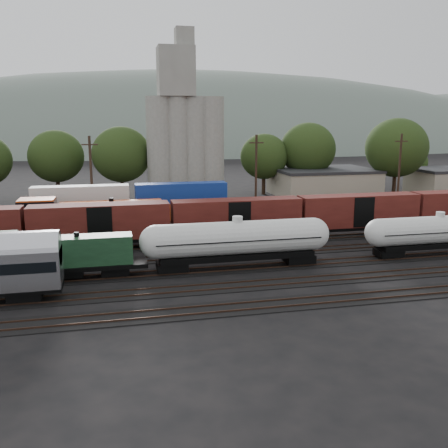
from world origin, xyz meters
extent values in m
plane|color=black|center=(0.00, 0.00, 0.00)|extent=(600.00, 600.00, 0.00)
cube|color=black|center=(0.00, -15.00, 0.04)|extent=(180.00, 3.20, 0.08)
cube|color=#382319|center=(0.00, -15.72, 0.12)|extent=(180.00, 0.08, 0.16)
cube|color=#382319|center=(0.00, -14.28, 0.12)|extent=(180.00, 0.08, 0.16)
cube|color=black|center=(0.00, -10.00, 0.04)|extent=(180.00, 3.20, 0.08)
cube|color=#382319|center=(0.00, -10.72, 0.12)|extent=(180.00, 0.08, 0.16)
cube|color=#382319|center=(0.00, -9.28, 0.12)|extent=(180.00, 0.08, 0.16)
cube|color=black|center=(0.00, -5.00, 0.04)|extent=(180.00, 3.20, 0.08)
cube|color=#382319|center=(0.00, -5.72, 0.12)|extent=(180.00, 0.08, 0.16)
cube|color=#382319|center=(0.00, -4.28, 0.12)|extent=(180.00, 0.08, 0.16)
cube|color=black|center=(0.00, 0.00, 0.04)|extent=(180.00, 3.20, 0.08)
cube|color=#382319|center=(0.00, -0.72, 0.12)|extent=(180.00, 0.08, 0.16)
cube|color=#382319|center=(0.00, 0.72, 0.12)|extent=(180.00, 0.08, 0.16)
cube|color=black|center=(0.00, 5.00, 0.04)|extent=(180.00, 3.20, 0.08)
cube|color=#382319|center=(0.00, 4.28, 0.12)|extent=(180.00, 0.08, 0.16)
cube|color=#382319|center=(0.00, 5.72, 0.12)|extent=(180.00, 0.08, 0.16)
cube|color=black|center=(0.00, 10.00, 0.04)|extent=(180.00, 3.20, 0.08)
cube|color=#382319|center=(0.00, 9.28, 0.12)|extent=(180.00, 0.08, 0.16)
cube|color=#382319|center=(0.00, 10.72, 0.12)|extent=(180.00, 0.08, 0.16)
cube|color=black|center=(0.00, 15.00, 0.04)|extent=(180.00, 3.20, 0.08)
cube|color=#382319|center=(0.00, 14.28, 0.12)|extent=(180.00, 0.08, 0.16)
cube|color=#382319|center=(0.00, 15.72, 0.12)|extent=(180.00, 0.08, 0.16)
cube|color=black|center=(-14.47, -5.00, 1.25)|extent=(16.15, 2.76, 0.38)
cube|color=black|center=(-14.47, -5.00, 0.82)|extent=(4.75, 2.09, 0.76)
cube|color=#183A20|center=(-12.53, -5.00, 2.72)|extent=(9.69, 2.28, 2.57)
cylinder|color=black|center=(-12.53, -5.00, 4.14)|extent=(0.48, 0.48, 0.48)
cube|color=black|center=(-9.30, -5.00, 0.63)|extent=(2.47, 1.90, 0.67)
cylinder|color=silver|center=(2.25, -5.00, 3.11)|extent=(15.47, 3.19, 3.19)
sphere|color=silver|center=(-5.49, -5.00, 3.11)|extent=(3.19, 3.19, 3.19)
sphere|color=silver|center=(9.98, -5.00, 3.11)|extent=(3.19, 3.19, 3.19)
cylinder|color=silver|center=(2.25, -5.00, 4.93)|extent=(0.99, 0.99, 0.55)
cube|color=black|center=(2.25, -5.00, 3.11)|extent=(15.82, 3.34, 0.09)
cube|color=black|center=(2.25, -5.00, 1.35)|extent=(14.95, 2.42, 0.55)
cube|color=black|center=(-4.08, -5.00, 0.69)|extent=(2.86, 2.20, 0.77)
cube|color=black|center=(8.57, -5.00, 0.69)|extent=(2.86, 2.20, 0.77)
cylinder|color=silver|center=(24.21, -5.00, 2.84)|extent=(14.00, 2.88, 2.88)
sphere|color=silver|center=(17.21, -5.00, 2.84)|extent=(2.88, 2.88, 2.88)
cylinder|color=silver|center=(24.21, -5.00, 4.48)|extent=(0.90, 0.90, 0.50)
cube|color=black|center=(24.21, -5.00, 2.84)|extent=(14.32, 3.02, 0.08)
cube|color=black|center=(24.21, -5.00, 1.24)|extent=(13.53, 2.19, 0.50)
cube|color=black|center=(18.48, -5.00, 0.65)|extent=(2.59, 1.99, 0.70)
cube|color=black|center=(-16.34, -10.00, 0.65)|extent=(2.60, 2.00, 0.70)
cube|color=black|center=(-11.80, 10.00, 1.42)|extent=(19.92, 3.21, 0.44)
cube|color=black|center=(-11.80, 10.00, 0.92)|extent=(5.53, 2.43, 0.89)
cube|color=#BE4010|center=(-9.41, 10.00, 3.13)|extent=(11.95, 2.66, 2.99)
cube|color=#BE4010|center=(-17.77, 10.00, 3.46)|extent=(3.98, 3.21, 3.65)
cube|color=black|center=(-17.77, 10.00, 4.63)|extent=(4.09, 3.32, 1.00)
cube|color=#BE4010|center=(-20.56, 10.00, 2.63)|extent=(1.77, 2.66, 1.99)
cylinder|color=black|center=(-9.41, 10.00, 4.79)|extent=(0.55, 0.55, 0.55)
cube|color=black|center=(-18.17, 10.00, 0.70)|extent=(2.88, 2.21, 0.77)
cube|color=black|center=(-5.42, 10.00, 0.70)|extent=(2.88, 2.21, 0.77)
cube|color=black|center=(-10.70, 5.00, 1.20)|extent=(15.00, 2.60, 0.40)
cube|color=#4B1612|center=(-10.70, 5.00, 3.30)|extent=(15.00, 2.90, 3.80)
cube|color=black|center=(4.70, 5.00, 1.20)|extent=(15.00, 2.60, 0.40)
cube|color=#4B1612|center=(4.70, 5.00, 3.30)|extent=(15.00, 2.90, 3.80)
cube|color=black|center=(20.10, 5.00, 1.20)|extent=(15.00, 2.60, 0.40)
cube|color=#4B1612|center=(20.10, 5.00, 3.30)|extent=(15.00, 2.90, 3.80)
cube|color=black|center=(0.00, 15.00, 0.50)|extent=(160.00, 2.60, 0.60)
cube|color=#C15313|center=(-13.15, 15.00, 2.10)|extent=(12.00, 2.40, 2.60)
cube|color=silver|center=(-13.15, 15.00, 4.70)|extent=(12.00, 2.40, 2.60)
cube|color=#CD5015|center=(-0.35, 15.00, 2.10)|extent=(12.00, 2.40, 2.60)
cube|color=navy|center=(-0.35, 15.00, 4.70)|extent=(12.00, 2.40, 2.60)
cube|color=#BC4B13|center=(12.45, 15.00, 2.10)|extent=(12.00, 2.40, 2.60)
cube|color=#CC5A15|center=(25.25, 15.00, 2.10)|extent=(12.00, 2.40, 2.60)
cube|color=#C15813|center=(38.05, 15.00, 2.10)|extent=(12.00, 2.40, 2.60)
cylinder|color=gray|center=(-1.00, 36.00, 9.00)|extent=(4.40, 4.40, 18.00)
cylinder|color=gray|center=(2.00, 36.00, 9.00)|extent=(4.40, 4.40, 18.00)
cylinder|color=gray|center=(5.00, 36.00, 9.00)|extent=(4.40, 4.40, 18.00)
cylinder|color=gray|center=(8.00, 36.00, 9.00)|extent=(4.40, 4.40, 18.00)
cube|color=gray|center=(2.00, 36.00, 22.00)|extent=(6.00, 5.00, 8.00)
cube|color=gray|center=(3.50, 36.00, 27.00)|extent=(3.00, 3.00, 4.00)
cube|color=#9E937F|center=(30.00, 38.00, 2.30)|extent=(18.00, 14.00, 4.60)
cube|color=#232326|center=(30.00, 38.00, 4.85)|extent=(18.36, 14.28, 0.50)
cylinder|color=black|center=(-18.66, 43.33, 1.79)|extent=(0.70, 0.70, 3.58)
ellipsoid|color=#273B15|center=(-18.66, 43.33, 7.80)|extent=(9.72, 9.72, 9.21)
cylinder|color=black|center=(-7.39, 39.55, 1.88)|extent=(0.70, 0.70, 3.77)
ellipsoid|color=#273B15|center=(-7.39, 39.55, 8.21)|extent=(10.23, 10.23, 9.69)
cylinder|color=black|center=(4.95, 39.86, 1.55)|extent=(0.70, 0.70, 3.11)
ellipsoid|color=#273B15|center=(4.95, 39.86, 6.77)|extent=(8.44, 8.44, 8.00)
cylinder|color=black|center=(19.35, 41.64, 1.67)|extent=(0.70, 0.70, 3.34)
ellipsoid|color=#273B15|center=(19.35, 41.64, 7.28)|extent=(9.07, 9.07, 8.60)
cylinder|color=black|center=(27.95, 41.02, 1.97)|extent=(0.70, 0.70, 3.94)
ellipsoid|color=#273B15|center=(27.95, 41.02, 8.58)|extent=(10.69, 10.69, 10.13)
cylinder|color=black|center=(42.12, 33.13, 2.09)|extent=(0.70, 0.70, 4.18)
ellipsoid|color=#273B15|center=(42.12, 33.13, 9.10)|extent=(11.33, 11.33, 10.74)
cylinder|color=black|center=(52.50, 43.93, 1.23)|extent=(0.70, 0.70, 2.45)
ellipsoid|color=#273B15|center=(52.50, 43.93, 5.34)|extent=(6.65, 6.65, 6.30)
cylinder|color=black|center=(-12.00, 22.00, 6.00)|extent=(0.36, 0.36, 12.00)
cube|color=black|center=(-12.00, 22.00, 10.80)|extent=(2.20, 0.18, 0.18)
cylinder|color=black|center=(12.00, 22.00, 6.00)|extent=(0.36, 0.36, 12.00)
cube|color=black|center=(12.00, 22.00, 10.80)|extent=(2.20, 0.18, 0.18)
cylinder|color=black|center=(36.00, 22.00, 6.00)|extent=(0.36, 0.36, 12.00)
cube|color=black|center=(36.00, 22.00, 10.80)|extent=(2.20, 0.18, 0.18)
ellipsoid|color=#59665B|center=(40.00, 260.00, -22.75)|extent=(520.00, 286.00, 130.00)
camera|label=1|loc=(-9.28, -50.00, 14.22)|focal=40.00mm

